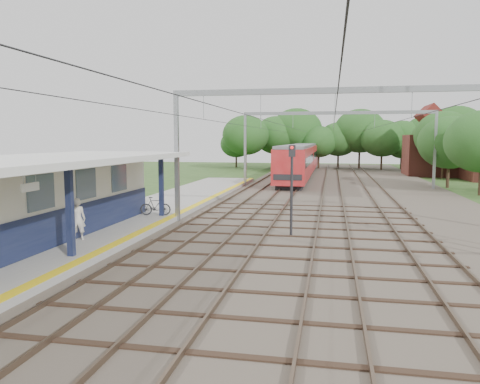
# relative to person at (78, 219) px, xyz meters

# --- Properties ---
(ground) EXTENTS (160.00, 160.00, 0.00)m
(ground) POSITION_rel_person_xyz_m (7.10, -8.50, -1.22)
(ground) COLOR #2D4C1E
(ground) RESTS_ON ground
(ballast_bed) EXTENTS (18.00, 90.00, 0.10)m
(ballast_bed) POSITION_rel_person_xyz_m (11.10, 21.50, -1.17)
(ballast_bed) COLOR #473D33
(ballast_bed) RESTS_ON ground
(platform) EXTENTS (5.00, 52.00, 0.35)m
(platform) POSITION_rel_person_xyz_m (-0.40, 5.50, -1.04)
(platform) COLOR gray
(platform) RESTS_ON ground
(yellow_stripe) EXTENTS (0.45, 52.00, 0.01)m
(yellow_stripe) POSITION_rel_person_xyz_m (1.85, 5.50, -0.86)
(yellow_stripe) COLOR yellow
(yellow_stripe) RESTS_ON platform
(station_building) EXTENTS (3.41, 18.00, 3.40)m
(station_building) POSITION_rel_person_xyz_m (-1.78, -1.50, 0.83)
(station_building) COLOR beige
(station_building) RESTS_ON platform
(canopy) EXTENTS (6.40, 20.00, 3.44)m
(canopy) POSITION_rel_person_xyz_m (-0.68, -2.50, 2.43)
(canopy) COLOR #121939
(canopy) RESTS_ON platform
(rail_tracks) EXTENTS (11.80, 88.00, 0.15)m
(rail_tracks) POSITION_rel_person_xyz_m (8.60, 21.50, -1.04)
(rail_tracks) COLOR brown
(rail_tracks) RESTS_ON ballast_bed
(catenary_system) EXTENTS (17.22, 88.00, 7.00)m
(catenary_system) POSITION_rel_person_xyz_m (10.48, 16.78, 4.30)
(catenary_system) COLOR gray
(catenary_system) RESTS_ON ground
(tree_band) EXTENTS (31.72, 30.88, 8.82)m
(tree_band) POSITION_rel_person_xyz_m (10.94, 48.62, 3.70)
(tree_band) COLOR #382619
(tree_band) RESTS_ON ground
(house_far) EXTENTS (8.00, 6.12, 8.66)m
(house_far) POSITION_rel_person_xyz_m (23.10, 43.50, 2.02)
(house_far) COLOR brown
(house_far) RESTS_ON ground
(person) EXTENTS (0.73, 0.60, 1.73)m
(person) POSITION_rel_person_xyz_m (0.00, 0.00, 0.00)
(person) COLOR beige
(person) RESTS_ON platform
(bicycle) EXTENTS (1.72, 0.76, 1.00)m
(bicycle) POSITION_rel_person_xyz_m (0.84, 6.50, -0.37)
(bicycle) COLOR black
(bicycle) RESTS_ON platform
(train) EXTENTS (2.87, 35.78, 3.78)m
(train) POSITION_rel_person_xyz_m (6.60, 39.60, 0.89)
(train) COLOR black
(train) RESTS_ON ballast_bed
(signal_post) EXTENTS (0.32, 0.28, 4.21)m
(signal_post) POSITION_rel_person_xyz_m (8.45, 3.71, 1.41)
(signal_post) COLOR black
(signal_post) RESTS_ON ground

